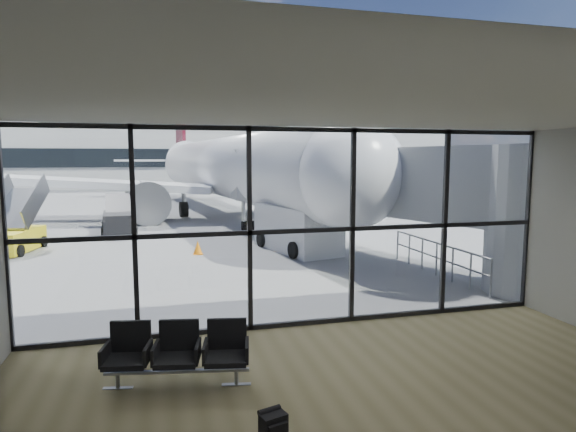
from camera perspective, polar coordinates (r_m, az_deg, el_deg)
name	(u,v)px	position (r m, az deg, el deg)	size (l,w,h in m)	color
ground	(194,197)	(50.48, -11.12, 2.27)	(220.00, 220.00, 0.00)	slate
lounge_shell	(408,249)	(6.32, 14.01, -3.82)	(12.02, 8.01, 4.51)	brown
glass_curtain_wall	(302,228)	(10.79, 1.71, -1.49)	(12.10, 0.12, 4.50)	white
jet_bridge	(372,186)	(19.07, 9.95, 3.51)	(8.00, 16.50, 4.33)	gray
apron_railing	(436,254)	(16.50, 17.19, -4.31)	(0.06, 5.46, 1.11)	gray
far_terminal	(180,157)	(72.27, -12.73, 6.86)	(80.00, 12.20, 11.00)	silver
tree_4	(42,150)	(84.21, -27.11, 6.96)	(5.61, 5.61, 8.07)	#382619
tree_5	(84,146)	(83.15, -23.06, 7.60)	(6.27, 6.27, 9.03)	#382619
seating_row	(178,350)	(8.62, -12.91, -15.24)	(2.39, 1.07, 1.06)	gray
backpack	(274,430)	(6.91, -1.70, -24.06)	(0.39, 0.38, 0.51)	black
airliner	(224,168)	(34.12, -7.56, 5.65)	(34.95, 40.67, 10.50)	white
service_van	(298,228)	(19.98, 1.22, -1.42)	(2.92, 4.66, 1.88)	silver
belt_loader	(119,221)	(26.14, -19.40, -0.59)	(1.93, 4.28, 1.92)	black
mobile_stairs	(11,237)	(22.95, -30.01, -2.17)	(2.37, 3.82, 2.52)	yellow
traffic_cone_b	(198,248)	(19.72, -10.65, -3.72)	(0.38, 0.38, 0.55)	orange
traffic_cone_c	(324,227)	(24.94, 4.29, -1.37)	(0.43, 0.43, 0.62)	#DB410B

